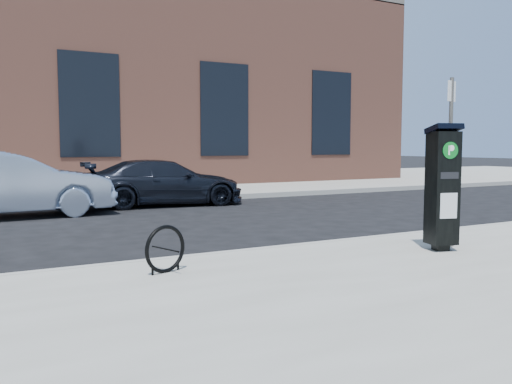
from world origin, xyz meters
TOP-DOWN VIEW (x-y plane):
  - ground at (0.00, 0.00)m, footprint 120.00×120.00m
  - sidewalk_far at (0.00, 14.00)m, footprint 60.00×12.00m
  - curb_near at (0.00, -0.02)m, footprint 60.00×0.12m
  - curb_far at (0.00, 8.02)m, footprint 60.00×0.12m
  - building at (-0.00, 17.00)m, footprint 28.00×10.05m
  - parking_kiosk at (2.07, -1.37)m, footprint 0.49×0.45m
  - sign_pole at (2.43, -1.16)m, footprint 0.21×0.20m
  - bike_rack at (-1.82, -0.81)m, footprint 0.55×0.22m
  - car_silver at (-2.97, 6.62)m, footprint 4.63×1.78m
  - car_dark at (1.00, 7.40)m, footprint 4.49×2.22m

SIDE VIEW (x-z plane):
  - ground at x=0.00m, z-range 0.00..0.00m
  - sidewalk_far at x=0.00m, z-range 0.00..0.15m
  - curb_near at x=0.00m, z-range -0.01..0.15m
  - curb_far at x=0.00m, z-range -0.01..0.15m
  - bike_rack at x=-1.82m, z-range 0.14..0.71m
  - car_dark at x=1.00m, z-range 0.00..1.25m
  - car_silver at x=-2.97m, z-range 0.00..1.50m
  - parking_kiosk at x=2.07m, z-range 0.17..1.96m
  - sign_pole at x=2.43m, z-range 0.14..2.61m
  - building at x=0.00m, z-range 0.02..8.27m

